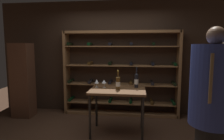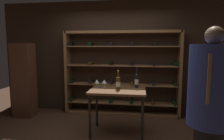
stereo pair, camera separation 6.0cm
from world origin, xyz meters
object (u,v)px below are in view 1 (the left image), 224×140
wine_glass_stemmed_center (97,82)px  tasting_table (118,95)px  wine_rack (121,74)px  wine_bottle_gold_foil (118,83)px  wine_glass_stemmed_right (104,82)px  person_guest_plum_blouse (212,105)px  wine_bottle_amber_reserve (136,80)px  display_cabinet (23,80)px

wine_glass_stemmed_center → tasting_table: bearing=-19.5°
wine_rack → wine_bottle_gold_foil: bearing=-87.9°
wine_glass_stemmed_right → person_guest_plum_blouse: bearing=-47.1°
wine_rack → person_guest_plum_blouse: (1.19, -2.46, 0.03)m
wine_bottle_amber_reserve → wine_bottle_gold_foil: (-0.34, -0.21, -0.02)m
wine_rack → tasting_table: size_ratio=2.66×
wine_rack → wine_glass_stemmed_center: bearing=-112.9°
person_guest_plum_blouse → wine_glass_stemmed_right: (-1.43, 1.54, -0.06)m
tasting_table → display_cabinet: 2.35m
wine_rack → display_cabinet: bearing=-169.2°
wine_bottle_gold_foil → tasting_table: bearing=-109.4°
wine_bottle_gold_foil → wine_glass_stemmed_right: bearing=155.1°
wine_bottle_amber_reserve → display_cabinet: bearing=170.9°
wine_bottle_gold_foil → wine_glass_stemmed_center: bearing=163.1°
person_guest_plum_blouse → wine_bottle_amber_reserve: bearing=93.0°
display_cabinet → wine_bottle_gold_foil: (2.27, -0.63, 0.12)m
display_cabinet → wine_bottle_amber_reserve: bearing=-9.1°
wine_bottle_amber_reserve → wine_glass_stemmed_right: size_ratio=2.67×
tasting_table → wine_bottle_gold_foil: bearing=70.6°
tasting_table → display_cabinet: size_ratio=0.60×
display_cabinet → wine_rack: bearing=10.8°
tasting_table → person_guest_plum_blouse: 1.83m
person_guest_plum_blouse → wine_glass_stemmed_center: 2.20m
wine_glass_stemmed_center → wine_rack: bearing=67.1°
wine_bottle_gold_foil → wine_glass_stemmed_center: (-0.43, 0.13, -0.02)m
tasting_table → wine_bottle_amber_reserve: 0.48m
wine_rack → wine_bottle_gold_foil: size_ratio=7.58×
wine_rack → wine_glass_stemmed_center: size_ratio=17.59×
tasting_table → wine_glass_stemmed_center: (-0.42, 0.15, 0.21)m
display_cabinet → wine_glass_stemmed_center: (1.84, -0.50, 0.10)m
wine_bottle_gold_foil → person_guest_plum_blouse: bearing=-50.8°
tasting_table → wine_bottle_amber_reserve: (0.34, 0.23, 0.24)m
wine_glass_stemmed_right → tasting_table: bearing=-28.6°
wine_rack → wine_bottle_amber_reserve: (0.37, -0.85, 0.00)m
display_cabinet → wine_glass_stemmed_center: bearing=-15.1°
tasting_table → wine_glass_stemmed_center: 0.49m
wine_bottle_gold_foil → wine_glass_stemmed_right: (-0.28, 0.13, -0.02)m
display_cabinet → wine_bottle_amber_reserve: display_cabinet is taller
tasting_table → wine_bottle_gold_foil: 0.23m
display_cabinet → wine_glass_stemmed_right: display_cabinet is taller
person_guest_plum_blouse → wine_bottle_gold_foil: (-1.15, 1.41, -0.05)m
wine_bottle_amber_reserve → person_guest_plum_blouse: bearing=-63.3°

